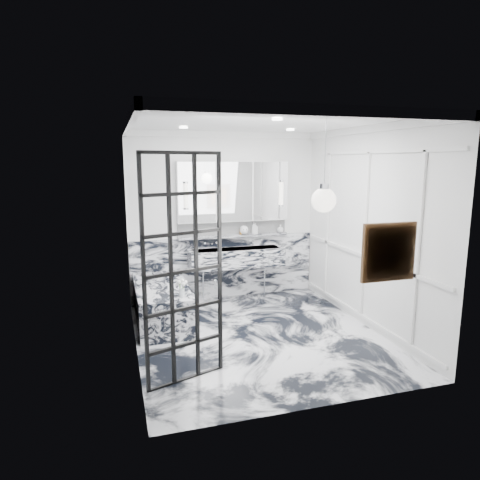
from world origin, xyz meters
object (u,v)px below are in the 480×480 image
object	(u,v)px
mirror_cabinet	(234,192)
bathtub	(162,303)
crittall_door	(184,271)
trough_sink	(236,257)

from	to	relation	value
mirror_cabinet	bathtub	xyz separation A→B (m)	(-1.32, -0.83, -1.54)
crittall_door	trough_sink	xyz separation A→B (m)	(1.27, 2.46, -0.47)
trough_sink	crittall_door	bearing A→B (deg)	-117.38
mirror_cabinet	bathtub	world-z (taller)	mirror_cabinet
trough_sink	mirror_cabinet	size ratio (longest dim) A/B	0.84
crittall_door	bathtub	world-z (taller)	crittall_door
crittall_door	bathtub	xyz separation A→B (m)	(-0.05, 1.80, -0.93)
mirror_cabinet	bathtub	distance (m)	2.20
crittall_door	trough_sink	world-z (taller)	crittall_door
crittall_door	mirror_cabinet	distance (m)	2.99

